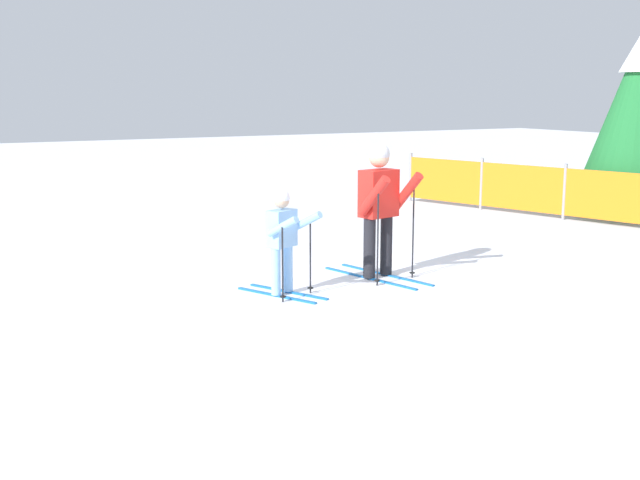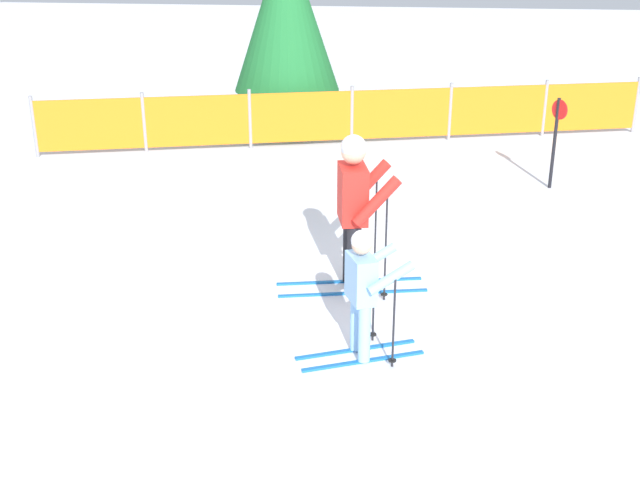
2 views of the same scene
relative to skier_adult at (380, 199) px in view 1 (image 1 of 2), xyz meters
The scene contains 3 objects.
ground_plane 1.02m from the skier_adult, 26.26° to the right, with size 60.00×60.00×0.00m, color white.
skier_adult is the anchor object (origin of this frame).
skier_child 1.46m from the skier_adult, 82.12° to the right, with size 1.15×0.74×1.21m.
Camera 1 is at (7.98, -5.26, 2.30)m, focal length 45.00 mm.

